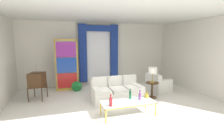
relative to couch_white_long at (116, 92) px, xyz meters
The scene contains 17 objects.
ground_plane 0.60m from the couch_white_long, 96.25° to the right, with size 16.00×16.00×0.00m, color white.
wall_rear 2.81m from the couch_white_long, 91.26° to the left, with size 8.00×0.12×3.00m, color white.
wall_right 3.80m from the couch_white_long, ahead, with size 0.12×7.00×3.00m, color white.
ceiling_slab 2.73m from the couch_white_long, 101.08° to the left, with size 8.00×7.60×0.04m, color white.
curtained_window 2.78m from the couch_white_long, 91.55° to the left, with size 2.00×0.17×2.70m.
couch_white_long is the anchor object (origin of this frame).
coffee_table 1.30m from the couch_white_long, 94.39° to the right, with size 1.55×0.66×0.41m.
bottle_blue_decanter 1.64m from the couch_white_long, 114.31° to the right, with size 0.08×0.08×0.33m.
bottle_crystal_tall 1.14m from the couch_white_long, 87.41° to the right, with size 0.06×0.06×0.32m.
bottle_amber_squat 1.30m from the couch_white_long, 76.74° to the right, with size 0.07×0.07×0.29m.
bottle_ruby_flask 1.30m from the couch_white_long, 63.54° to the right, with size 0.13×0.13×0.21m.
vintage_tv 2.89m from the couch_white_long, 160.69° to the left, with size 0.64×0.70×1.35m.
armchair_white 2.03m from the couch_white_long, 12.22° to the left, with size 0.94×0.93×0.80m.
stained_glass_divider 2.56m from the couch_white_long, 130.91° to the left, with size 0.95×0.05×2.20m.
peacock_figurine 1.95m from the couch_white_long, 129.62° to the left, with size 0.44×0.60×0.50m.
round_side_table 1.37m from the couch_white_long, ahead, with size 0.48×0.48×0.59m.
table_lamp_brass 1.55m from the couch_white_long, ahead, with size 0.32×0.32×0.57m.
Camera 1 is at (-1.87, -5.02, 2.09)m, focal length 27.08 mm.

